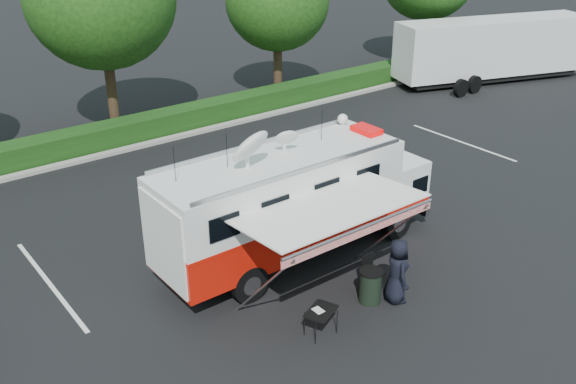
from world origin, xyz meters
The scene contains 10 objects.
ground_plane centered at (0.00, 0.00, 0.00)m, with size 120.00×120.00×0.00m, color black.
back_border centered at (1.14, 12.90, 5.00)m, with size 60.00×6.14×8.87m.
stall_lines centered at (-0.50, 3.00, 0.00)m, with size 24.12×5.50×0.01m.
command_truck centered at (-0.08, 0.00, 1.82)m, with size 8.85×2.44×4.25m.
awning centered at (-0.87, -2.53, 2.73)m, with size 4.83×2.51×2.92m.
person centered at (0.58, -3.44, 0.00)m, with size 0.90×0.59×1.84m, color black.
folding_table centered at (-1.94, -3.33, 0.66)m, with size 1.00×0.87×0.71m.
folding_chair centered at (0.49, -2.56, 0.60)m, with size 0.54×0.56×1.00m.
trash_bin centered at (0.01, -3.06, 0.48)m, with size 0.64×0.64×0.95m.
semi_trailer centered at (20.55, 8.39, 1.83)m, with size 11.42×5.84×3.47m.
Camera 1 is at (-10.44, -13.00, 10.05)m, focal length 40.00 mm.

